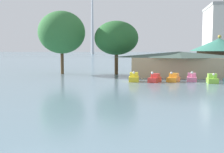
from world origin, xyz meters
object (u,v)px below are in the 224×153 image
(pedal_boat_red, at_px, (155,79))
(pedal_boat_orange, at_px, (173,78))
(pedal_boat_yellow, at_px, (134,78))
(shoreline_tree_mid, at_px, (116,38))
(boathouse, at_px, (179,64))
(pedal_boat_lime, at_px, (212,79))
(shoreline_tree_tall_left, at_px, (62,32))
(pedal_boat_pink, at_px, (192,78))
(green_roof_pavilion, at_px, (219,54))

(pedal_boat_red, relative_size, pedal_boat_orange, 0.97)
(pedal_boat_yellow, distance_m, shoreline_tree_mid, 14.95)
(pedal_boat_red, distance_m, shoreline_tree_mid, 16.47)
(pedal_boat_red, bearing_deg, boathouse, 173.03)
(pedal_boat_lime, relative_size, boathouse, 0.13)
(pedal_boat_yellow, xyz_separation_m, shoreline_tree_tall_left, (-15.58, 11.75, 7.98))
(pedal_boat_red, xyz_separation_m, pedal_boat_orange, (2.92, 1.03, -0.00))
(pedal_boat_red, relative_size, shoreline_tree_mid, 0.28)
(pedal_boat_orange, bearing_deg, boathouse, -171.11)
(pedal_boat_yellow, height_order, shoreline_tree_tall_left, shoreline_tree_tall_left)
(pedal_boat_pink, bearing_deg, boathouse, -161.27)
(pedal_boat_orange, height_order, shoreline_tree_mid, shoreline_tree_mid)
(pedal_boat_pink, height_order, shoreline_tree_tall_left, shoreline_tree_tall_left)
(boathouse, bearing_deg, pedal_boat_yellow, -132.18)
(shoreline_tree_mid, bearing_deg, pedal_boat_yellow, -70.70)
(green_roof_pavilion, xyz_separation_m, shoreline_tree_tall_left, (-31.76, -3.41, 4.37))
(pedal_boat_yellow, relative_size, green_roof_pavilion, 0.21)
(pedal_boat_red, relative_size, boathouse, 0.16)
(pedal_boat_pink, distance_m, shoreline_tree_tall_left, 27.81)
(pedal_boat_red, distance_m, boathouse, 10.02)
(pedal_boat_lime, height_order, shoreline_tree_mid, shoreline_tree_mid)
(pedal_boat_orange, height_order, pedal_boat_pink, pedal_boat_pink)
(shoreline_tree_mid, bearing_deg, pedal_boat_lime, -38.43)
(pedal_boat_orange, bearing_deg, pedal_boat_pink, 129.17)
(boathouse, distance_m, shoreline_tree_mid, 13.67)
(pedal_boat_pink, bearing_deg, shoreline_tree_tall_left, -105.32)
(shoreline_tree_tall_left, relative_size, shoreline_tree_mid, 1.19)
(pedal_boat_pink, height_order, shoreline_tree_mid, shoreline_tree_mid)
(boathouse, distance_m, green_roof_pavilion, 10.96)
(pedal_boat_yellow, distance_m, shoreline_tree_tall_left, 21.08)
(pedal_boat_lime, bearing_deg, pedal_boat_orange, -97.98)
(pedal_boat_red, distance_m, pedal_boat_pink, 6.20)
(boathouse, relative_size, green_roof_pavilion, 1.56)
(pedal_boat_yellow, relative_size, shoreline_tree_mid, 0.23)
(pedal_boat_red, bearing_deg, pedal_boat_lime, 109.80)
(pedal_boat_yellow, height_order, pedal_boat_red, pedal_boat_red)
(pedal_boat_yellow, bearing_deg, pedal_boat_lime, 86.71)
(pedal_boat_orange, height_order, shoreline_tree_tall_left, shoreline_tree_tall_left)
(green_roof_pavilion, bearing_deg, pedal_boat_red, -129.88)
(pedal_boat_pink, bearing_deg, green_roof_pavilion, 158.92)
(pedal_boat_lime, distance_m, shoreline_tree_mid, 21.81)
(pedal_boat_yellow, distance_m, pedal_boat_pink, 9.26)
(pedal_boat_pink, height_order, pedal_boat_lime, pedal_boat_pink)
(pedal_boat_lime, bearing_deg, pedal_boat_yellow, -89.21)
(pedal_boat_orange, height_order, pedal_boat_lime, pedal_boat_orange)
(green_roof_pavilion, distance_m, shoreline_tree_mid, 20.98)
(pedal_boat_red, height_order, pedal_boat_pink, pedal_boat_red)
(pedal_boat_orange, distance_m, shoreline_tree_mid, 17.29)
(pedal_boat_lime, relative_size, shoreline_tree_tall_left, 0.19)
(pedal_boat_red, xyz_separation_m, shoreline_tree_tall_left, (-18.83, 12.07, 8.02))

